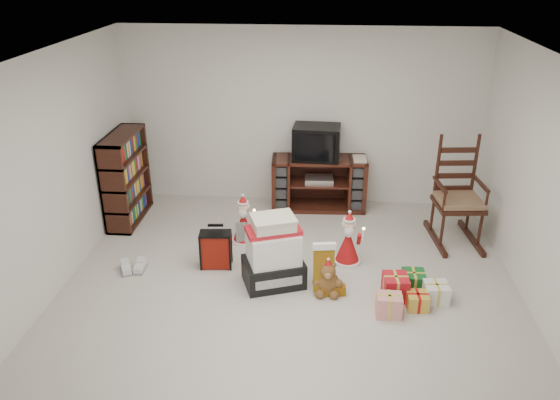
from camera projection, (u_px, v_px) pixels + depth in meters
The scene contains 13 objects.
room at pixel (289, 189), 5.36m from camera, with size 5.01×5.01×2.51m.
tv_stand at pixel (319, 183), 7.73m from camera, with size 1.34×0.53×0.75m.
bookshelf at pixel (126, 179), 7.31m from camera, with size 0.33×1.00×1.22m.
rocking_chair at pixel (457, 204), 6.86m from camera, with size 0.65×0.98×1.39m.
gift_pile at pixel (273, 255), 5.95m from camera, with size 0.76×0.65×0.80m.
red_suitcase at pixel (216, 250), 6.32m from camera, with size 0.36×0.21×0.52m.
stocking at pixel (324, 269), 5.79m from camera, with size 0.28×0.12×0.61m, color #0F7B0D, non-canonical shape.
teddy_bear at pixel (328, 280), 5.85m from camera, with size 0.25×0.22×0.38m.
santa_figurine at pixel (348, 244), 6.39m from camera, with size 0.33×0.31×0.67m.
mrs_claus_figurine at pixel (244, 224), 6.86m from camera, with size 0.32×0.30×0.65m.
sneaker_pair at pixel (133, 268), 6.31m from camera, with size 0.32×0.27×0.09m.
gift_cluster at pixel (412, 292), 5.72m from camera, with size 0.72×0.81×0.24m.
crt_television at pixel (316, 142), 7.47m from camera, with size 0.66×0.50×0.47m.
Camera 1 is at (0.31, -4.91, 3.39)m, focal length 35.00 mm.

